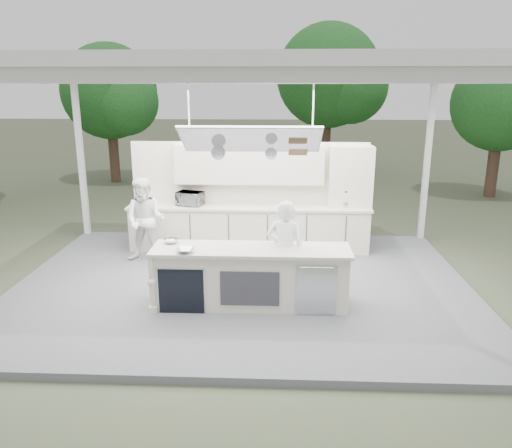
{
  "coord_description": "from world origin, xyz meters",
  "views": [
    {
      "loc": [
        0.61,
        -8.26,
        3.53
      ],
      "look_at": [
        0.22,
        0.4,
        1.1
      ],
      "focal_mm": 35.0,
      "sensor_mm": 36.0,
      "label": 1
    }
  ],
  "objects_px": {
    "demo_island": "(250,277)",
    "sous_chef": "(145,220)",
    "head_chef": "(285,251)",
    "back_counter": "(249,227)"
  },
  "relations": [
    {
      "from": "demo_island",
      "to": "sous_chef",
      "type": "height_order",
      "value": "sous_chef"
    },
    {
      "from": "sous_chef",
      "to": "head_chef",
      "type": "bearing_deg",
      "value": -26.61
    },
    {
      "from": "head_chef",
      "to": "sous_chef",
      "type": "bearing_deg",
      "value": -22.5
    },
    {
      "from": "demo_island",
      "to": "head_chef",
      "type": "bearing_deg",
      "value": 20.81
    },
    {
      "from": "demo_island",
      "to": "sous_chef",
      "type": "relative_size",
      "value": 1.85
    },
    {
      "from": "head_chef",
      "to": "sous_chef",
      "type": "relative_size",
      "value": 1.0
    },
    {
      "from": "back_counter",
      "to": "demo_island",
      "type": "bearing_deg",
      "value": -86.37
    },
    {
      "from": "head_chef",
      "to": "sous_chef",
      "type": "height_order",
      "value": "same"
    },
    {
      "from": "back_counter",
      "to": "sous_chef",
      "type": "xyz_separation_m",
      "value": [
        -1.98,
        -0.83,
        0.36
      ]
    },
    {
      "from": "demo_island",
      "to": "head_chef",
      "type": "xyz_separation_m",
      "value": [
        0.56,
        0.21,
        0.36
      ]
    }
  ]
}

